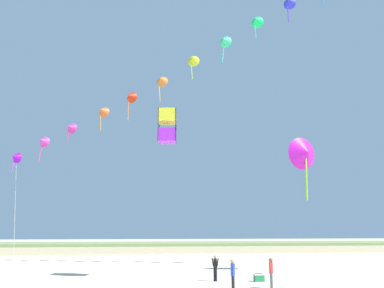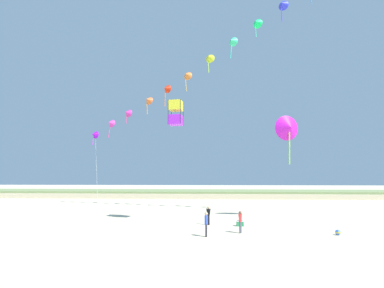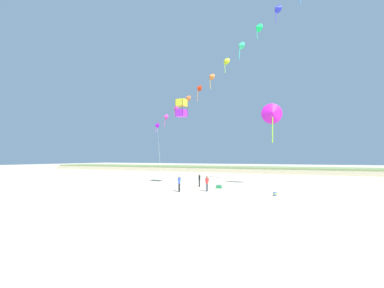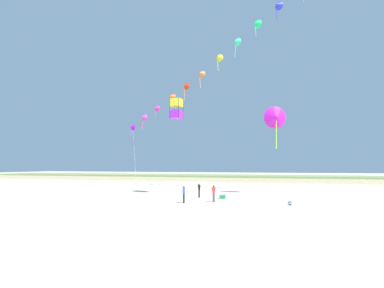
{
  "view_description": "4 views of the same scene",
  "coord_description": "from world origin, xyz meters",
  "px_view_note": "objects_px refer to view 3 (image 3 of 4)",
  "views": [
    {
      "loc": [
        -5.46,
        -16.75,
        2.95
      ],
      "look_at": [
        -1.83,
        9.58,
        8.58
      ],
      "focal_mm": 38.0,
      "sensor_mm": 36.0,
      "label": 1
    },
    {
      "loc": [
        -0.41,
        -17.23,
        3.93
      ],
      "look_at": [
        -2.08,
        8.31,
        6.71
      ],
      "focal_mm": 28.0,
      "sensor_mm": 36.0,
      "label": 2
    },
    {
      "loc": [
        10.84,
        -19.56,
        3.31
      ],
      "look_at": [
        -2.54,
        9.73,
        5.07
      ],
      "focal_mm": 24.0,
      "sensor_mm": 36.0,
      "label": 3
    },
    {
      "loc": [
        7.27,
        -22.17,
        3.26
      ],
      "look_at": [
        -1.86,
        9.11,
        5.62
      ],
      "focal_mm": 28.0,
      "sensor_mm": 36.0,
      "label": 4
    }
  ],
  "objects_px": {
    "person_mid_center": "(199,179)",
    "large_kite_low_lead": "(181,108)",
    "beach_cooler": "(219,186)",
    "beach_ball": "(275,194)",
    "large_kite_mid_trail": "(272,113)",
    "person_near_left": "(179,182)",
    "person_near_right": "(207,183)"
  },
  "relations": [
    {
      "from": "large_kite_low_lead",
      "to": "beach_cooler",
      "type": "xyz_separation_m",
      "value": [
        5.37,
        -1.49,
        -9.34
      ]
    },
    {
      "from": "beach_ball",
      "to": "large_kite_low_lead",
      "type": "bearing_deg",
      "value": 157.69
    },
    {
      "from": "person_near_left",
      "to": "person_near_right",
      "type": "xyz_separation_m",
      "value": [
        2.36,
        1.42,
        -0.04
      ]
    },
    {
      "from": "large_kite_mid_trail",
      "to": "beach_cooler",
      "type": "relative_size",
      "value": 8.24
    },
    {
      "from": "person_mid_center",
      "to": "beach_ball",
      "type": "bearing_deg",
      "value": -22.99
    },
    {
      "from": "beach_cooler",
      "to": "beach_ball",
      "type": "height_order",
      "value": "beach_cooler"
    },
    {
      "from": "person_mid_center",
      "to": "beach_cooler",
      "type": "height_order",
      "value": "person_mid_center"
    },
    {
      "from": "person_near_left",
      "to": "beach_cooler",
      "type": "xyz_separation_m",
      "value": [
        2.6,
        4.4,
        -0.71
      ]
    },
    {
      "from": "large_kite_mid_trail",
      "to": "beach_ball",
      "type": "distance_m",
      "value": 11.4
    },
    {
      "from": "person_near_left",
      "to": "large_kite_mid_trail",
      "type": "bearing_deg",
      "value": 48.35
    },
    {
      "from": "person_near_right",
      "to": "large_kite_mid_trail",
      "type": "xyz_separation_m",
      "value": [
        5.44,
        7.35,
        7.71
      ]
    },
    {
      "from": "person_near_left",
      "to": "large_kite_mid_trail",
      "type": "distance_m",
      "value": 14.01
    },
    {
      "from": "person_near_left",
      "to": "person_near_right",
      "type": "distance_m",
      "value": 2.75
    },
    {
      "from": "person_near_left",
      "to": "person_mid_center",
      "type": "relative_size",
      "value": 1.07
    },
    {
      "from": "beach_cooler",
      "to": "beach_ball",
      "type": "xyz_separation_m",
      "value": [
        6.24,
        -3.27,
        -0.03
      ]
    },
    {
      "from": "person_near_right",
      "to": "beach_ball",
      "type": "distance_m",
      "value": 6.53
    },
    {
      "from": "large_kite_mid_trail",
      "to": "beach_cooler",
      "type": "distance_m",
      "value": 10.77
    },
    {
      "from": "beach_cooler",
      "to": "person_near_right",
      "type": "bearing_deg",
      "value": -94.71
    },
    {
      "from": "beach_ball",
      "to": "person_near_right",
      "type": "bearing_deg",
      "value": 177.47
    },
    {
      "from": "person_near_right",
      "to": "beach_cooler",
      "type": "xyz_separation_m",
      "value": [
        0.25,
        2.99,
        -0.66
      ]
    },
    {
      "from": "beach_cooler",
      "to": "large_kite_low_lead",
      "type": "bearing_deg",
      "value": 164.46
    },
    {
      "from": "person_near_right",
      "to": "person_mid_center",
      "type": "bearing_deg",
      "value": 123.44
    },
    {
      "from": "person_near_right",
      "to": "beach_cooler",
      "type": "bearing_deg",
      "value": 85.29
    },
    {
      "from": "beach_cooler",
      "to": "beach_ball",
      "type": "distance_m",
      "value": 7.05
    },
    {
      "from": "person_near_left",
      "to": "person_near_right",
      "type": "height_order",
      "value": "person_near_left"
    },
    {
      "from": "person_near_right",
      "to": "large_kite_low_lead",
      "type": "relative_size",
      "value": 0.7
    },
    {
      "from": "person_near_right",
      "to": "large_kite_low_lead",
      "type": "height_order",
      "value": "large_kite_low_lead"
    },
    {
      "from": "person_near_right",
      "to": "large_kite_mid_trail",
      "type": "height_order",
      "value": "large_kite_mid_trail"
    },
    {
      "from": "person_mid_center",
      "to": "large_kite_low_lead",
      "type": "relative_size",
      "value": 0.68
    },
    {
      "from": "large_kite_mid_trail",
      "to": "beach_ball",
      "type": "height_order",
      "value": "large_kite_mid_trail"
    },
    {
      "from": "large_kite_mid_trail",
      "to": "beach_cooler",
      "type": "xyz_separation_m",
      "value": [
        -5.19,
        -4.36,
        -8.37
      ]
    },
    {
      "from": "person_mid_center",
      "to": "large_kite_low_lead",
      "type": "height_order",
      "value": "large_kite_low_lead"
    }
  ]
}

